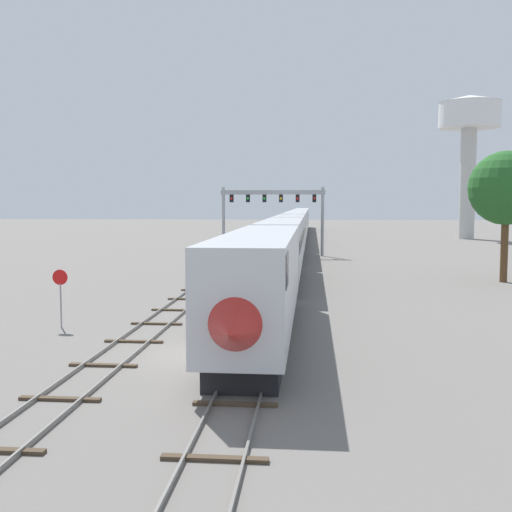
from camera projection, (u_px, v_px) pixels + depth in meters
The scene contains 8 objects.
ground_plane at pixel (204, 355), 24.78m from camera, with size 400.00×400.00×0.00m, color slate.
track_main at pixel (295, 247), 84.13m from camera, with size 2.60×200.00×0.16m.
track_near at pixel (237, 261), 64.78m from camera, with size 2.60×160.00×0.16m.
passenger_train at pixel (296, 228), 86.92m from camera, with size 3.04×138.72×4.80m.
signal_gantry at pixel (273, 205), 71.08m from camera, with size 12.10×0.49×7.94m.
water_tower at pixel (469, 125), 103.25m from camera, with size 10.27×10.27×24.10m.
stop_sign at pixel (60, 290), 30.17m from camera, with size 0.76×0.08×2.88m.
trackside_tree_left at pixel (506, 188), 47.12m from camera, with size 5.69×5.69×10.12m.
Camera 1 is at (4.27, -24.05, 6.14)m, focal length 43.19 mm.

